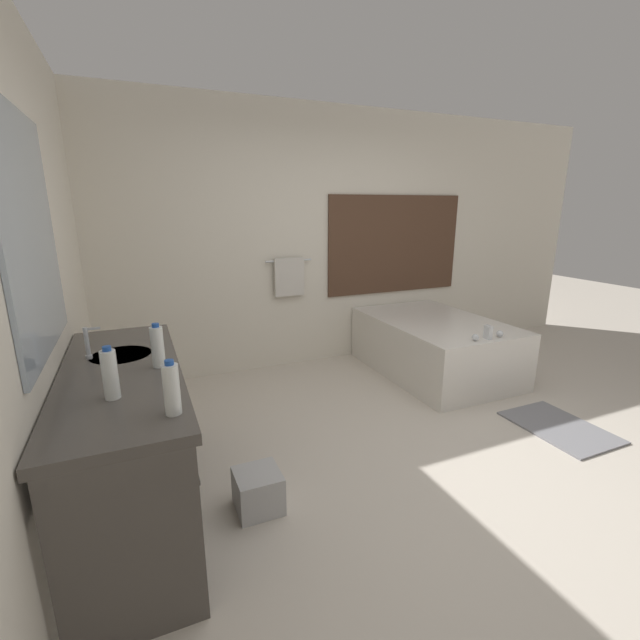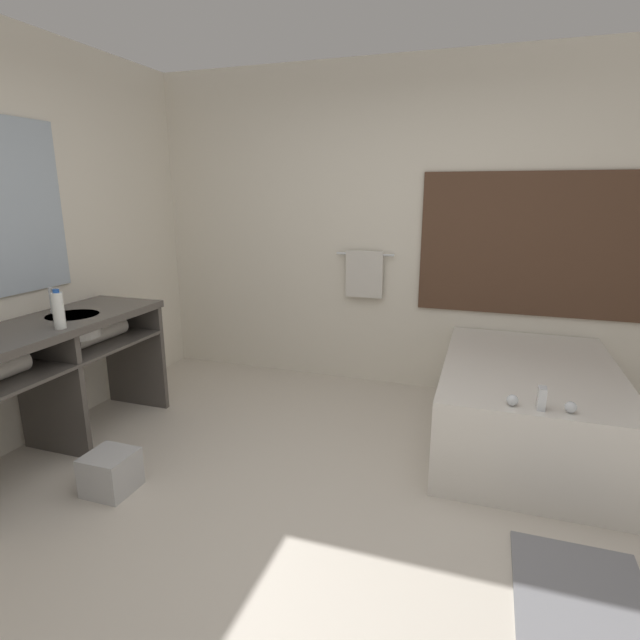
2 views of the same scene
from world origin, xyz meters
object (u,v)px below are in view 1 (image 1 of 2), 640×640
water_bottle_1 (158,346)px  water_bottle_2 (172,389)px  bathtub (434,343)px  waste_bin (258,491)px  water_bottle_3 (110,374)px

water_bottle_1 → water_bottle_2: 0.59m
bathtub → waste_bin: (-2.27, -1.34, -0.20)m
water_bottle_3 → water_bottle_1: bearing=57.0°
water_bottle_1 → water_bottle_3: water_bottle_3 is taller
water_bottle_3 → water_bottle_2: bearing=-48.1°
water_bottle_1 → water_bottle_2: bearing=-88.0°
water_bottle_1 → waste_bin: (0.45, -0.21, -0.87)m
water_bottle_3 → waste_bin: 1.10m
water_bottle_2 → bathtub: bearing=32.4°
bathtub → waste_bin: bathtub is taller
bathtub → water_bottle_3: (-2.93, -1.45, 0.67)m
water_bottle_2 → waste_bin: water_bottle_2 is taller
bathtub → water_bottle_1: (-2.72, -1.12, 0.67)m
water_bottle_2 → waste_bin: (0.43, 0.38, -0.87)m
water_bottle_3 → bathtub: bearing=26.4°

